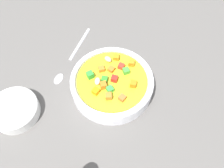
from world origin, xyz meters
TOP-DOWN VIEW (x-y plane):
  - ground_plane at (0.00, 0.00)cm, footprint 140.00×140.00cm
  - soup_bowl_main at (-0.01, -0.00)cm, footprint 19.90×19.90cm
  - spoon at (-7.78, -12.47)cm, footprint 20.32×5.68cm
  - side_bowl_small at (10.21, -20.93)cm, footprint 11.11×11.11cm

SIDE VIEW (x-z plane):
  - ground_plane at x=0.00cm, z-range -2.00..0.00cm
  - spoon at x=-7.78cm, z-range -0.03..0.92cm
  - side_bowl_small at x=10.21cm, z-range 0.06..3.25cm
  - soup_bowl_main at x=-0.01cm, z-range -0.31..5.28cm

